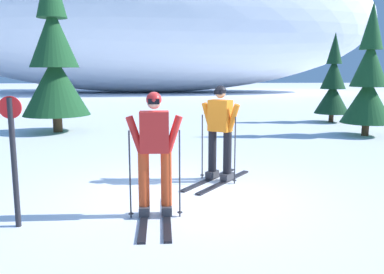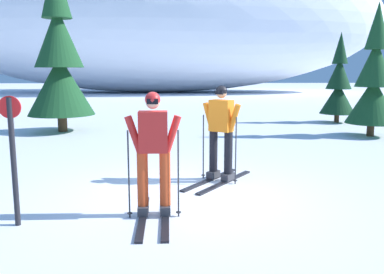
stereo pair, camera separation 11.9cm
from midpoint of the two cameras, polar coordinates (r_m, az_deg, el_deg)
ground_plane at (r=6.58m, az=-0.75°, el=-8.14°), size 120.00×120.00×0.00m
skier_orange_jacket at (r=7.24m, az=4.55°, el=0.68°), size 1.40×1.69×1.72m
skier_red_jacket at (r=5.45m, az=-4.84°, el=-2.28°), size 0.76×1.68×1.70m
pine_tree_center_left at (r=13.78m, az=-18.00°, el=10.27°), size 2.13×2.13×5.52m
pine_tree_center_right at (r=13.36m, az=24.54°, el=7.17°), size 1.54×1.54×3.98m
pine_tree_far_right at (r=16.49m, az=20.19°, el=6.87°), size 1.32×1.32×3.42m
snow_ridge_background at (r=38.26m, az=-5.28°, el=16.49°), size 42.27×14.36×13.54m
trail_marker_post at (r=5.53m, az=-23.39°, el=-2.22°), size 0.28×0.07×1.67m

